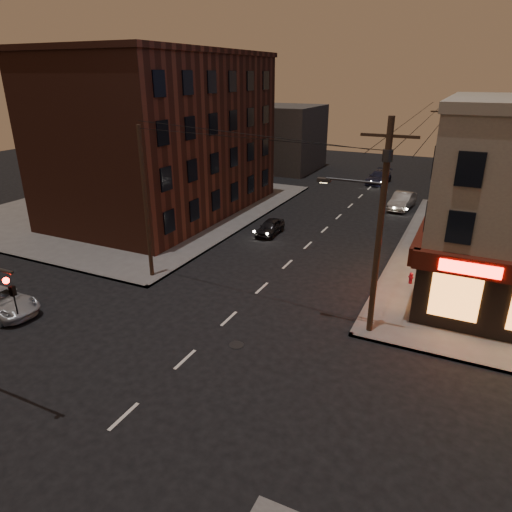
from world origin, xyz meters
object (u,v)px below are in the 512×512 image
Objects in this scene: sedan_mid at (402,201)px; fire_hydrant at (411,277)px; sedan_near at (270,227)px; sedan_far at (379,177)px.

fire_hydrant is at bearing -73.45° from sedan_mid.
sedan_mid reaches higher than sedan_near.
sedan_near is 12.31m from fire_hydrant.
sedan_near is 0.75× the size of sedan_mid.
fire_hydrant is (7.42, -26.68, -0.18)m from sedan_far.
fire_hydrant is (3.25, -16.86, -0.23)m from sedan_mid.
sedan_near reaches higher than fire_hydrant.
sedan_mid is (8.05, 11.98, 0.17)m from sedan_near.
sedan_mid is 6.60× the size of fire_hydrant.
sedan_far is at bearing 105.55° from fire_hydrant.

